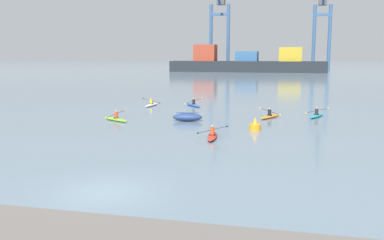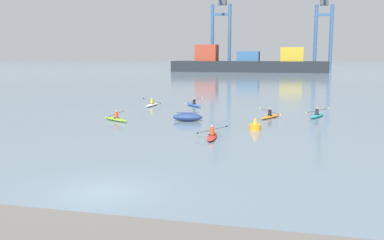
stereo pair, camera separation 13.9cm
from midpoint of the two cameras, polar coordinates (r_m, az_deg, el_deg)
The scene contains 12 objects.
ground_plane at distance 18.92m, azimuth -11.56°, elevation -9.30°, with size 800.00×800.00×0.00m, color slate.
container_barge at distance 145.44m, azimuth 7.37°, elevation 7.46°, with size 51.25×8.55×9.07m.
gantry_crane_west at distance 159.04m, azimuth 3.86°, elevation 12.47°, with size 7.54×17.53×33.30m.
gantry_crane_west_mid at distance 160.44m, azimuth 17.08°, elevation 11.91°, with size 6.44×15.25×33.26m.
capsized_dinghy at distance 37.63m, azimuth -0.48°, elevation 0.38°, with size 2.75×1.52×0.76m.
channel_buoy at distance 33.49m, azimuth 8.47°, elevation -0.74°, with size 0.90×0.90×1.00m.
kayak_lime at distance 38.47m, azimuth -9.95°, elevation 0.16°, with size 3.18×2.35×0.95m.
kayak_orange at distance 40.18m, azimuth 10.42°, elevation 0.51°, with size 2.06×3.34×0.95m.
kayak_teal at distance 41.76m, azimuth 16.33°, elevation 0.61°, with size 2.11×3.40×0.96m.
kayak_red at distance 30.01m, azimuth 2.81°, elevation -2.10°, with size 2.23×3.44×0.95m.
kayak_white at distance 48.97m, azimuth -5.24°, elevation 2.06°, with size 2.24×3.43×0.95m.
kayak_blue at distance 48.54m, azimuth 0.33°, elevation 2.04°, with size 2.58×3.04×0.96m.
Camera 2 is at (7.88, -16.22, 5.78)m, focal length 40.26 mm.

